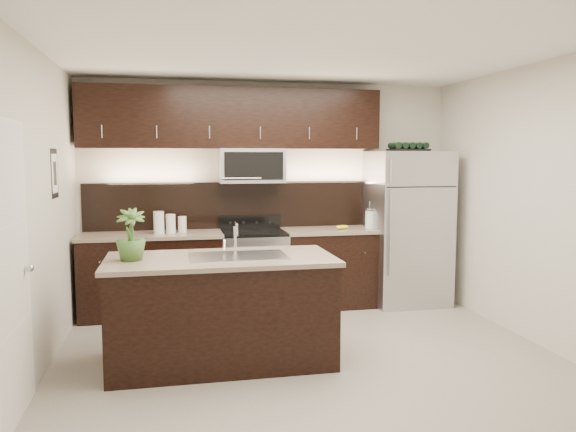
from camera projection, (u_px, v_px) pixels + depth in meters
name	position (u px, v px, depth m)	size (l,w,h in m)	color
ground	(308.00, 356.00, 5.08)	(4.50, 4.50, 0.00)	gray
room_walls	(297.00, 169.00, 4.85)	(4.52, 4.02, 2.71)	beige
counter_run	(236.00, 271.00, 6.59)	(3.51, 0.65, 0.94)	black
upper_fixtures	(236.00, 128.00, 6.56)	(3.49, 0.40, 1.66)	black
island	(221.00, 310.00, 4.90)	(1.96, 0.96, 0.94)	black
sink_faucet	(238.00, 254.00, 4.89)	(0.84, 0.50, 0.28)	silver
refrigerator	(406.00, 228.00, 6.91)	(0.90, 0.81, 1.87)	#B2B2B7
wine_rack	(408.00, 147.00, 6.81)	(0.46, 0.29, 0.11)	black
plant	(131.00, 235.00, 4.67)	(0.24, 0.24, 0.43)	#3C6528
canisters	(168.00, 223.00, 6.36)	(0.37, 0.21, 0.26)	silver
french_press	(370.00, 219.00, 6.81)	(0.11, 0.11, 0.32)	silver
bananas	(338.00, 227.00, 6.71)	(0.16, 0.13, 0.05)	yellow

